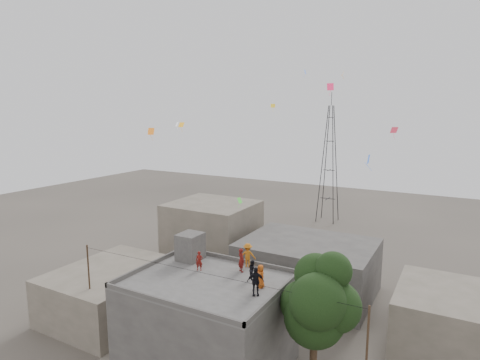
# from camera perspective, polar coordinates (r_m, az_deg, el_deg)

# --- Properties ---
(main_building) EXTENTS (10.00, 8.00, 6.10)m
(main_building) POSITION_cam_1_polar(r_m,az_deg,el_deg) (28.47, -4.66, -19.70)
(main_building) COLOR #464341
(main_building) RESTS_ON ground
(parapet) EXTENTS (10.00, 8.00, 0.30)m
(parapet) POSITION_cam_1_polar(r_m,az_deg,el_deg) (27.05, -4.75, -13.77)
(parapet) COLOR #464341
(parapet) RESTS_ON main_building
(stair_head_box) EXTENTS (1.60, 1.80, 2.00)m
(stair_head_box) POSITION_cam_1_polar(r_m,az_deg,el_deg) (30.45, -7.08, -9.38)
(stair_head_box) COLOR #464341
(stair_head_box) RESTS_ON main_building
(neighbor_west) EXTENTS (8.00, 10.00, 4.00)m
(neighbor_west) POSITION_cam_1_polar(r_m,az_deg,el_deg) (36.81, -17.68, -14.87)
(neighbor_west) COLOR #675F51
(neighbor_west) RESTS_ON ground
(neighbor_north) EXTENTS (12.00, 9.00, 5.00)m
(neighbor_north) POSITION_cam_1_polar(r_m,az_deg,el_deg) (39.31, 9.58, -12.13)
(neighbor_north) COLOR #464341
(neighbor_north) RESTS_ON ground
(neighbor_northwest) EXTENTS (9.00, 8.00, 7.00)m
(neighbor_northwest) POSITION_cam_1_polar(r_m,az_deg,el_deg) (45.72, -3.93, -7.55)
(neighbor_northwest) COLOR #675F51
(neighbor_northwest) RESTS_ON ground
(neighbor_east) EXTENTS (7.00, 8.00, 4.40)m
(neighbor_east) POSITION_cam_1_polar(r_m,az_deg,el_deg) (33.92, 27.44, -17.35)
(neighbor_east) COLOR #675F51
(neighbor_east) RESTS_ON ground
(tree) EXTENTS (4.90, 4.60, 9.10)m
(tree) POSITION_cam_1_polar(r_m,az_deg,el_deg) (24.66, 11.10, -16.72)
(tree) COLOR black
(tree) RESTS_ON ground
(utility_line) EXTENTS (20.12, 0.62, 7.40)m
(utility_line) POSITION_cam_1_polar(r_m,az_deg,el_deg) (26.94, -5.31, -19.63)
(utility_line) COLOR black
(utility_line) RESTS_ON ground
(transmission_tower) EXTENTS (2.97, 2.97, 20.01)m
(transmission_tower) POSITION_cam_1_polar(r_m,az_deg,el_deg) (63.64, 12.56, 2.24)
(transmission_tower) COLOR black
(transmission_tower) RESTS_ON ground
(person_red_adult) EXTENTS (0.73, 0.67, 1.66)m
(person_red_adult) POSITION_cam_1_polar(r_m,az_deg,el_deg) (28.12, 0.18, -11.31)
(person_red_adult) COLOR maroon
(person_red_adult) RESTS_ON main_building
(person_orange_child) EXTENTS (0.86, 0.77, 1.48)m
(person_orange_child) POSITION_cam_1_polar(r_m,az_deg,el_deg) (25.83, 2.95, -13.50)
(person_orange_child) COLOR #C65416
(person_orange_child) RESTS_ON main_building
(person_dark_child) EXTENTS (0.78, 0.79, 1.28)m
(person_dark_child) POSITION_cam_1_polar(r_m,az_deg,el_deg) (27.04, 1.80, -12.62)
(person_dark_child) COLOR black
(person_dark_child) RESTS_ON main_building
(person_dark_adult) EXTENTS (1.09, 0.92, 1.75)m
(person_dark_adult) POSITION_cam_1_polar(r_m,az_deg,el_deg) (24.75, 2.21, -14.21)
(person_dark_adult) COLOR black
(person_dark_adult) RESTS_ON main_building
(person_orange_adult) EXTENTS (1.28, 1.03, 1.73)m
(person_orange_adult) POSITION_cam_1_polar(r_m,az_deg,el_deg) (28.90, 1.11, -10.64)
(person_orange_adult) COLOR #C96D17
(person_orange_adult) RESTS_ON main_building
(person_red_child) EXTENTS (0.58, 0.49, 1.36)m
(person_red_child) POSITION_cam_1_polar(r_m,az_deg,el_deg) (28.50, -5.82, -11.39)
(person_red_child) COLOR maroon
(person_red_child) RESTS_ON main_building
(kites) EXTENTS (18.34, 14.58, 10.73)m
(kites) POSITION_cam_1_polar(r_m,az_deg,el_deg) (30.92, 5.19, 8.02)
(kites) COLOR orange
(kites) RESTS_ON ground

